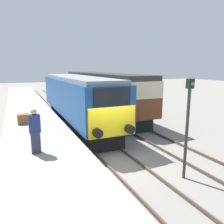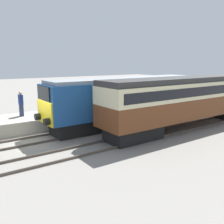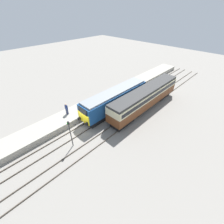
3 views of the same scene
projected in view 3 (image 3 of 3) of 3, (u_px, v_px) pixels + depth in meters
ground_plane at (82, 129)px, 21.99m from camera, size 120.00×120.00×0.00m
platform_left at (106, 98)px, 28.25m from camera, size 3.50×50.00×0.94m
rails_near_track at (107, 114)px, 24.87m from camera, size 1.51×60.00×0.14m
rails_far_track at (122, 123)px, 22.95m from camera, size 1.50×60.00×0.14m
locomotive at (115, 99)px, 24.91m from camera, size 2.70×13.62×3.72m
passenger_carriage at (146, 97)px, 25.08m from camera, size 2.75×16.15×3.85m
person_on_platform at (67, 109)px, 22.94m from camera, size 0.44×0.26×1.84m
signal_post at (70, 132)px, 18.05m from camera, size 0.24×0.28×3.96m
luggage_crate at (92, 99)px, 26.55m from camera, size 0.70×0.56×0.60m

